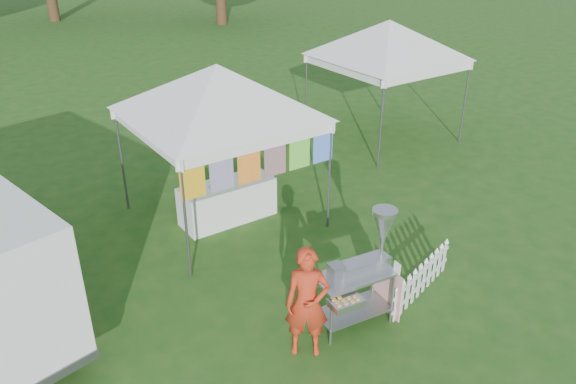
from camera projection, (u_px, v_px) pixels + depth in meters
ground at (339, 311)px, 8.35m from camera, size 120.00×120.00×0.00m
canopy_main at (216, 65)px, 9.59m from camera, size 4.24×4.24×3.45m
canopy_right at (390, 20)px, 13.48m from camera, size 4.24×4.24×3.45m
donut_cart at (367, 261)px, 7.74m from camera, size 1.32×0.82×1.72m
vendor at (307, 303)px, 7.26m from camera, size 0.69×0.65×1.59m
picket_fence at (422, 279)px, 8.60m from camera, size 1.73×0.54×0.56m
display_table at (228, 201)px, 10.69m from camera, size 1.80×0.70×0.76m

